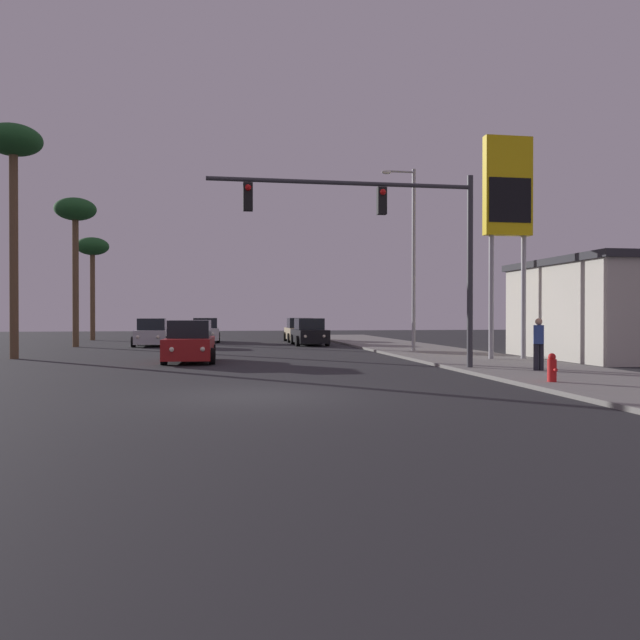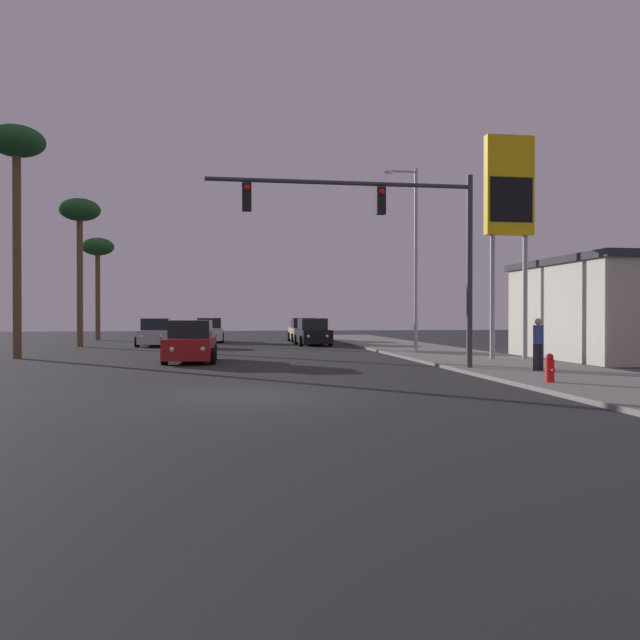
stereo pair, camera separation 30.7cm
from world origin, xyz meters
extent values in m
plane|color=#28282B|center=(0.00, 0.00, 0.00)|extent=(120.00, 120.00, 0.00)
cube|color=gray|center=(9.50, 10.00, 0.06)|extent=(5.00, 60.00, 0.12)
cube|color=black|center=(4.76, 23.83, 0.58)|extent=(1.90, 4.24, 0.80)
cube|color=black|center=(4.76, 23.98, 1.33)|extent=(1.65, 2.04, 0.70)
cylinder|color=black|center=(3.86, 22.53, 0.32)|extent=(0.24, 0.64, 0.64)
cylinder|color=black|center=(5.66, 22.53, 0.32)|extent=(0.24, 0.64, 0.64)
cylinder|color=black|center=(3.86, 25.13, 0.32)|extent=(0.24, 0.64, 0.64)
cylinder|color=black|center=(5.66, 25.13, 0.32)|extent=(0.24, 0.64, 0.64)
sphere|color=#F2EACC|center=(4.21, 21.71, 0.63)|extent=(0.18, 0.18, 0.18)
sphere|color=#F2EACC|center=(5.32, 21.71, 0.63)|extent=(0.18, 0.18, 0.18)
cube|color=silver|center=(-1.76, 29.33, 0.58)|extent=(1.91, 4.24, 0.80)
cube|color=black|center=(-1.76, 29.48, 1.33)|extent=(1.65, 2.04, 0.70)
cylinder|color=black|center=(-2.66, 28.03, 0.32)|extent=(0.24, 0.64, 0.64)
cylinder|color=black|center=(-0.86, 28.03, 0.32)|extent=(0.24, 0.64, 0.64)
cylinder|color=black|center=(-2.66, 30.64, 0.32)|extent=(0.24, 0.64, 0.64)
cylinder|color=black|center=(-0.86, 30.64, 0.32)|extent=(0.24, 0.64, 0.64)
sphere|color=#F2EACC|center=(-2.32, 27.21, 0.63)|extent=(0.18, 0.18, 0.18)
sphere|color=#F2EACC|center=(-1.20, 27.21, 0.63)|extent=(0.18, 0.18, 0.18)
cube|color=#B7B7BC|center=(-4.85, 24.26, 0.58)|extent=(1.94, 4.26, 0.80)
cube|color=black|center=(-4.85, 24.41, 1.33)|extent=(1.67, 2.05, 0.70)
cylinder|color=black|center=(-5.75, 22.96, 0.32)|extent=(0.24, 0.64, 0.64)
cylinder|color=black|center=(-3.95, 22.96, 0.32)|extent=(0.24, 0.64, 0.64)
cylinder|color=black|center=(-5.75, 25.56, 0.32)|extent=(0.24, 0.64, 0.64)
cylinder|color=black|center=(-3.95, 25.56, 0.32)|extent=(0.24, 0.64, 0.64)
sphere|color=#F2EACC|center=(-5.40, 22.14, 0.63)|extent=(0.18, 0.18, 0.18)
sphere|color=#F2EACC|center=(-4.29, 22.14, 0.63)|extent=(0.18, 0.18, 0.18)
cube|color=maroon|center=(-2.01, 10.85, 0.58)|extent=(1.96, 4.27, 0.80)
cube|color=black|center=(-2.01, 11.00, 1.33)|extent=(1.67, 2.06, 0.70)
cylinder|color=black|center=(-2.91, 9.54, 0.32)|extent=(0.24, 0.64, 0.64)
cylinder|color=black|center=(-1.11, 9.54, 0.32)|extent=(0.24, 0.64, 0.64)
cylinder|color=black|center=(-2.91, 12.15, 0.32)|extent=(0.24, 0.64, 0.64)
cylinder|color=black|center=(-1.11, 12.15, 0.32)|extent=(0.24, 0.64, 0.64)
sphere|color=#F2EACC|center=(-2.56, 8.73, 0.63)|extent=(0.18, 0.18, 0.18)
sphere|color=#F2EACC|center=(-1.45, 8.73, 0.63)|extent=(0.18, 0.18, 0.18)
cube|color=tan|center=(4.83, 28.95, 0.58)|extent=(1.83, 4.21, 0.80)
cube|color=black|center=(4.83, 29.10, 1.33)|extent=(1.61, 2.01, 0.70)
cylinder|color=black|center=(3.93, 27.65, 0.32)|extent=(0.24, 0.64, 0.64)
cylinder|color=black|center=(5.73, 27.65, 0.32)|extent=(0.24, 0.64, 0.64)
cylinder|color=black|center=(3.93, 30.25, 0.32)|extent=(0.24, 0.64, 0.64)
cylinder|color=black|center=(5.73, 30.25, 0.32)|extent=(0.24, 0.64, 0.64)
sphere|color=#F2EACC|center=(4.27, 26.83, 0.63)|extent=(0.18, 0.18, 0.18)
sphere|color=#F2EACC|center=(5.39, 26.83, 0.63)|extent=(0.18, 0.18, 0.18)
cylinder|color=#38383D|center=(7.55, 5.40, 3.37)|extent=(0.20, 0.20, 6.50)
cylinder|color=#38383D|center=(3.15, 5.40, 6.22)|extent=(8.82, 0.14, 0.14)
cube|color=black|center=(4.47, 5.40, 5.67)|extent=(0.30, 0.24, 0.90)
sphere|color=red|center=(4.47, 5.26, 5.94)|extent=(0.20, 0.20, 0.20)
cube|color=black|center=(0.06, 5.40, 5.67)|extent=(0.30, 0.24, 0.90)
sphere|color=red|center=(0.06, 5.26, 5.94)|extent=(0.20, 0.20, 0.20)
cylinder|color=#99999E|center=(8.71, 15.12, 4.62)|extent=(0.18, 0.18, 9.00)
cylinder|color=#99999E|center=(8.01, 15.12, 8.97)|extent=(1.40, 0.10, 0.10)
ellipsoid|color=silver|center=(7.31, 15.12, 8.92)|extent=(0.50, 0.24, 0.20)
cylinder|color=#99999E|center=(10.02, 9.08, 2.62)|extent=(0.20, 0.20, 5.00)
cylinder|color=#99999E|center=(11.42, 9.08, 2.62)|extent=(0.20, 0.20, 5.00)
cube|color=yellow|center=(10.72, 9.08, 7.12)|extent=(2.00, 0.40, 4.00)
cube|color=black|center=(10.72, 8.87, 6.52)|extent=(1.80, 0.03, 1.80)
cylinder|color=red|center=(7.88, 0.70, 0.42)|extent=(0.24, 0.24, 0.60)
sphere|color=red|center=(7.88, 0.70, 0.78)|extent=(0.20, 0.20, 0.20)
cylinder|color=red|center=(7.88, 0.53, 0.45)|extent=(0.08, 0.10, 0.08)
cylinder|color=#23232D|center=(9.16, 3.91, 0.54)|extent=(0.16, 0.16, 0.85)
cylinder|color=#23232D|center=(9.34, 3.91, 0.54)|extent=(0.16, 0.16, 0.85)
cylinder|color=#334C99|center=(9.25, 3.91, 1.27)|extent=(0.32, 0.32, 0.60)
sphere|color=tan|center=(9.25, 3.91, 1.68)|extent=(0.22, 0.22, 0.22)
cylinder|color=brown|center=(-10.11, 34.00, 3.27)|extent=(0.36, 0.36, 6.54)
ellipsoid|color=#1E5123|center=(-10.11, 34.00, 7.02)|extent=(2.40, 2.40, 1.32)
cylinder|color=brown|center=(-9.56, 14.00, 4.47)|extent=(0.36, 0.36, 8.95)
ellipsoid|color=#1E5123|center=(-9.56, 14.00, 9.43)|extent=(2.40, 2.40, 1.32)
cylinder|color=brown|center=(-9.17, 24.00, 3.83)|extent=(0.36, 0.36, 7.66)
ellipsoid|color=#1E5123|center=(-9.17, 24.00, 8.14)|extent=(2.40, 2.40, 1.32)
camera|label=1|loc=(-0.91, -14.63, 1.90)|focal=35.00mm
camera|label=2|loc=(-0.60, -14.67, 1.90)|focal=35.00mm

